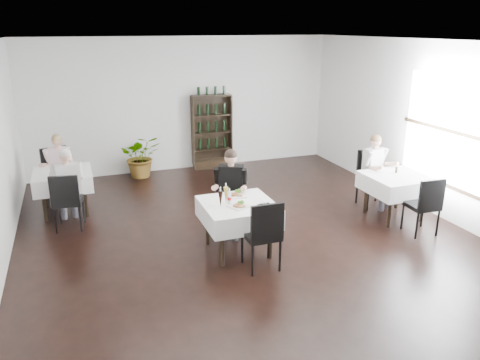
% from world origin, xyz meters
% --- Properties ---
extents(room_shell, '(9.00, 9.00, 9.00)m').
position_xyz_m(room_shell, '(0.00, 0.00, 1.50)').
color(room_shell, black).
rests_on(room_shell, ground).
extents(window_right, '(0.06, 2.30, 1.85)m').
position_xyz_m(window_right, '(3.48, 0.00, 1.50)').
color(window_right, white).
rests_on(window_right, room_shell).
extents(wine_shelf, '(0.90, 0.28, 1.75)m').
position_xyz_m(wine_shelf, '(0.60, 4.31, 0.85)').
color(wine_shelf, black).
rests_on(wine_shelf, ground).
extents(main_table, '(1.03, 1.03, 0.77)m').
position_xyz_m(main_table, '(-0.30, 0.00, 0.62)').
color(main_table, black).
rests_on(main_table, ground).
extents(left_table, '(0.98, 0.98, 0.77)m').
position_xyz_m(left_table, '(-2.70, 2.50, 0.62)').
color(left_table, black).
rests_on(left_table, ground).
extents(right_table, '(0.98, 0.98, 0.77)m').
position_xyz_m(right_table, '(2.70, 0.30, 0.62)').
color(right_table, black).
rests_on(right_table, ground).
extents(potted_tree, '(0.89, 0.78, 0.95)m').
position_xyz_m(potted_tree, '(-1.09, 4.15, 0.47)').
color(potted_tree, '#245F20').
rests_on(potted_tree, ground).
extents(main_chair_far, '(0.49, 0.50, 1.02)m').
position_xyz_m(main_chair_far, '(-0.15, 0.71, 0.58)').
color(main_chair_far, black).
rests_on(main_chair_far, ground).
extents(main_chair_near, '(0.46, 0.47, 1.01)m').
position_xyz_m(main_chair_near, '(-0.17, -0.65, 0.58)').
color(main_chair_near, black).
rests_on(main_chair_near, ground).
extents(left_chair_far, '(0.61, 0.62, 1.06)m').
position_xyz_m(left_chair_far, '(-2.79, 3.07, 0.60)').
color(left_chair_far, black).
rests_on(left_chair_far, ground).
extents(left_chair_near, '(0.51, 0.52, 0.98)m').
position_xyz_m(left_chair_near, '(-2.65, 1.67, 0.56)').
color(left_chair_near, black).
rests_on(left_chair_near, ground).
extents(right_chair_far, '(0.51, 0.52, 1.04)m').
position_xyz_m(right_chair_far, '(2.68, 0.97, 0.59)').
color(right_chair_far, black).
rests_on(right_chair_far, ground).
extents(right_chair_near, '(0.47, 0.48, 0.97)m').
position_xyz_m(right_chair_near, '(2.69, -0.47, 0.55)').
color(right_chair_near, black).
rests_on(right_chair_near, ground).
extents(diner_main, '(0.63, 0.66, 1.39)m').
position_xyz_m(diner_main, '(-0.19, 0.65, 0.81)').
color(diner_main, '#46464E').
rests_on(diner_main, ground).
extents(diner_left_far, '(0.56, 0.60, 1.32)m').
position_xyz_m(diner_left_far, '(-2.76, 3.04, 0.76)').
color(diner_left_far, '#46464E').
rests_on(diner_left_far, ground).
extents(diner_left_near, '(0.53, 0.55, 1.34)m').
position_xyz_m(diner_left_near, '(-2.61, 1.93, 0.78)').
color(diner_left_near, '#46464E').
rests_on(diner_left_near, ground).
extents(diner_right_far, '(0.56, 0.60, 1.35)m').
position_xyz_m(diner_right_far, '(2.71, 0.89, 0.78)').
color(diner_right_far, '#46464E').
rests_on(diner_right_far, ground).
extents(plate_far, '(0.32, 0.32, 0.09)m').
position_xyz_m(plate_far, '(-0.22, 0.29, 0.79)').
color(plate_far, white).
rests_on(plate_far, main_table).
extents(plate_near, '(0.33, 0.33, 0.08)m').
position_xyz_m(plate_near, '(-0.33, -0.15, 0.79)').
color(plate_near, white).
rests_on(plate_near, main_table).
extents(pilsner_dark, '(0.07, 0.07, 0.30)m').
position_xyz_m(pilsner_dark, '(-0.59, -0.06, 0.89)').
color(pilsner_dark, black).
rests_on(pilsner_dark, main_table).
extents(pilsner_lager, '(0.07, 0.07, 0.31)m').
position_xyz_m(pilsner_lager, '(-0.47, 0.04, 0.90)').
color(pilsner_lager, '#B48F2E').
rests_on(pilsner_lager, main_table).
extents(coke_bottle, '(0.06, 0.06, 0.23)m').
position_xyz_m(coke_bottle, '(-0.43, 0.02, 0.86)').
color(coke_bottle, silver).
rests_on(coke_bottle, main_table).
extents(napkin_cutlery, '(0.19, 0.20, 0.02)m').
position_xyz_m(napkin_cutlery, '(0.04, -0.22, 0.78)').
color(napkin_cutlery, black).
rests_on(napkin_cutlery, main_table).
extents(pepper_mill, '(0.06, 0.06, 0.11)m').
position_xyz_m(pepper_mill, '(2.79, 0.43, 0.82)').
color(pepper_mill, black).
rests_on(pepper_mill, right_table).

